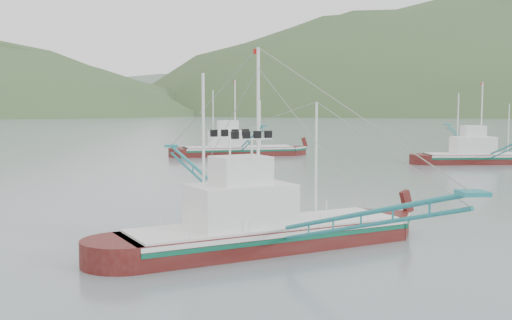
{
  "coord_description": "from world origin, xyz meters",
  "views": [
    {
      "loc": [
        -2.85,
        -30.01,
        6.31
      ],
      "look_at": [
        0.0,
        6.0,
        3.2
      ],
      "focal_mm": 45.0,
      "sensor_mm": 36.0,
      "label": 1
    }
  ],
  "objects": [
    {
      "name": "ground",
      "position": [
        0.0,
        0.0,
        0.0
      ],
      "size": [
        1200.0,
        1200.0,
        0.0
      ],
      "primitive_type": "plane",
      "color": "slate",
      "rests_on": "ground"
    },
    {
      "name": "main_boat",
      "position": [
        -0.28,
        -2.29,
        1.94
      ],
      "size": [
        13.19,
        22.23,
        9.46
      ],
      "rotation": [
        0.0,
        0.0,
        0.41
      ],
      "color": "#470E0B",
      "rests_on": "ground"
    },
    {
      "name": "bg_boat_right",
      "position": [
        26.87,
        36.49,
        1.29
      ],
      "size": [
        12.94,
        23.28,
        9.42
      ],
      "rotation": [
        0.0,
        0.0,
        -0.03
      ],
      "color": "#470E0B",
      "rests_on": "ground"
    },
    {
      "name": "bg_boat_far",
      "position": [
        1.11,
        49.18,
        1.63
      ],
      "size": [
        14.15,
        24.74,
        10.08
      ],
      "rotation": [
        0.0,
        0.0,
        0.15
      ],
      "color": "#470E0B",
      "rests_on": "ground"
    },
    {
      "name": "ridge_distant",
      "position": [
        30.0,
        560.0,
        0.0
      ],
      "size": [
        960.0,
        400.0,
        240.0
      ],
      "primitive_type": "ellipsoid",
      "color": "slate",
      "rests_on": "ground"
    }
  ]
}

